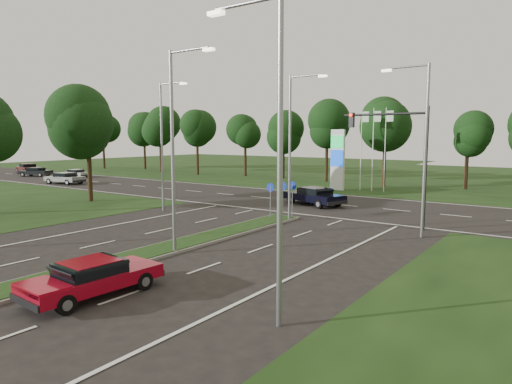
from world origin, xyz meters
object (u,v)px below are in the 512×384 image
Objects in this scene: far_car_d at (28,168)px; navy_sedan at (314,196)px; far_car_b at (76,173)px; far_car_a at (65,178)px; far_car_c at (36,172)px; red_sedan at (92,277)px.

navy_sedan is at bearing -81.56° from far_car_d.
far_car_a is at bearing -137.84° from far_car_b.
far_car_d reaches higher than far_car_b.
far_car_c reaches higher than far_car_b.
far_car_a reaches higher than far_car_c.
red_sedan is 47.92m from far_car_b.
navy_sedan is at bearing -114.94° from far_car_c.
navy_sedan reaches higher than far_car_b.
far_car_a is at bearing -128.68° from far_car_c.
red_sedan is at bearing -151.03° from navy_sedan.
navy_sedan reaches higher than red_sedan.
red_sedan is 0.90× the size of far_car_d.
far_car_a is 0.94× the size of far_car_d.
navy_sedan is 1.15× the size of far_car_a.
navy_sedan is 1.07× the size of far_car_d.
far_car_a is 1.22× the size of far_car_b.
far_car_d is at bearing 157.07° from red_sedan.
navy_sedan is 30.44m from far_car_a.
navy_sedan reaches higher than far_car_a.
far_car_b is (-40.47, 25.66, -0.09)m from red_sedan.
navy_sedan is 1.21× the size of far_car_c.
far_car_d reaches higher than far_car_a.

